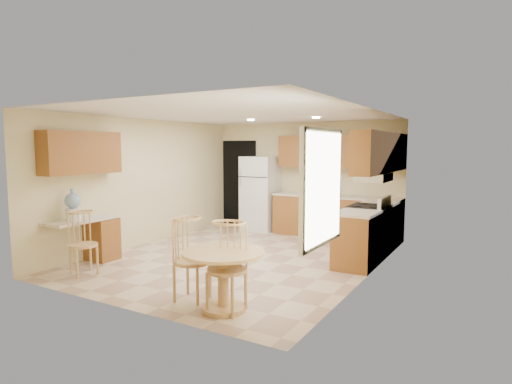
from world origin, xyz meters
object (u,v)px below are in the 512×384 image
Objects in this scene: water_crock at (73,206)px; chair_table_b at (222,260)px; refrigerator at (261,193)px; dining_table at (223,272)px; stove at (368,231)px; chair_desk at (78,238)px; chair_table_a at (187,252)px.

chair_table_b is at bearing -7.77° from water_crock.
water_crock is at bearing -103.82° from refrigerator.
water_crock is at bearing -11.89° from chair_table_b.
chair_table_b is (0.05, -0.10, 0.17)m from dining_table.
chair_desk is (-3.47, -3.32, 0.11)m from stove.
chair_table_a is 2.63m from water_crock.
refrigerator reaches higher than dining_table.
water_crock is (-3.18, 0.43, 0.36)m from chair_table_b.
water_crock is (-0.45, 0.27, 0.42)m from chair_desk.
chair_table_a is at bearing -71.53° from refrigerator.
stove is 3.56m from chair_table_b.
refrigerator reaches higher than chair_desk.
chair_desk is (-2.68, 0.06, 0.11)m from dining_table.
refrigerator is 1.65× the size of chair_table_a.
chair_table_a is at bearing 179.16° from dining_table.
chair_table_a is 0.99× the size of chair_table_b.
dining_table is 1.02× the size of chair_desk.
stove is at bearing 37.82° from water_crock.
chair_table_b is at bearing 106.53° from chair_desk.
chair_table_a is at bearing -7.18° from water_crock.
dining_table is at bearing 80.55° from chair_table_a.
stove is at bearing -106.14° from chair_table_b.
refrigerator reaches higher than chair_table_b.
stove reaches higher than chair_desk.
stove is (2.88, -1.22, -0.39)m from refrigerator.
refrigerator is 5.06m from dining_table.
chair_table_b is 3.23m from water_crock.
chair_table_a is at bearing -14.43° from chair_table_b.
chair_table_b is at bearing -63.66° from dining_table.
water_crock is (-3.92, -3.05, 0.53)m from stove.
dining_table is at bearing 108.62° from chair_desk.
chair_table_a is (1.53, -4.59, -0.22)m from refrigerator.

